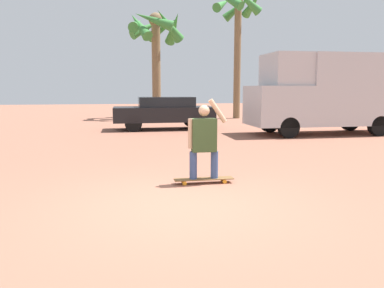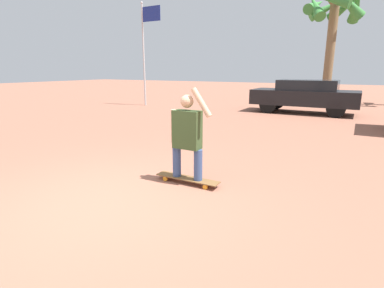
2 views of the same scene
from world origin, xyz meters
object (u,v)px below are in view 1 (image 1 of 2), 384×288
Objects in this scene: person_skateboarder at (204,138)px; skateboard at (204,179)px; camper_van at (327,92)px; palm_tree_center_background at (155,34)px; parked_car_black at (164,112)px; palm_tree_near_van at (238,18)px.

skateboard is at bearing -0.00° from person_skateboarder.
skateboard is at bearing -132.88° from camper_van.
palm_tree_center_background is at bearing 88.31° from person_skateboarder.
palm_tree_center_background reaches higher than parked_car_black.
palm_tree_center_background is (-5.92, 9.29, 3.36)m from camper_van.
camper_van is at bearing 47.12° from skateboard.
camper_van is 9.51m from palm_tree_near_van.
parked_car_black is 0.58× the size of palm_tree_near_van.
person_skateboarder is 0.24× the size of palm_tree_center_background.
palm_tree_center_background is (0.18, 6.47, 4.25)m from parked_car_black.
parked_car_black is (-6.11, 2.82, -0.89)m from camper_van.
skateboard is 0.15× the size of palm_tree_near_van.
palm_tree_center_background reaches higher than skateboard.
camper_van is 6.79m from parked_car_black.
palm_tree_center_background reaches higher than person_skateboarder.
palm_tree_near_van is (5.30, 15.33, 5.84)m from skateboard.
parked_car_black is at bearing 155.18° from camper_van.
camper_van reaches higher than person_skateboarder.
parked_car_black is (0.29, 9.71, 0.70)m from skateboard.
skateboard is 9.74m from parked_car_black.
skateboard is 0.79m from person_skateboarder.
skateboard is at bearing -91.68° from palm_tree_center_background.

